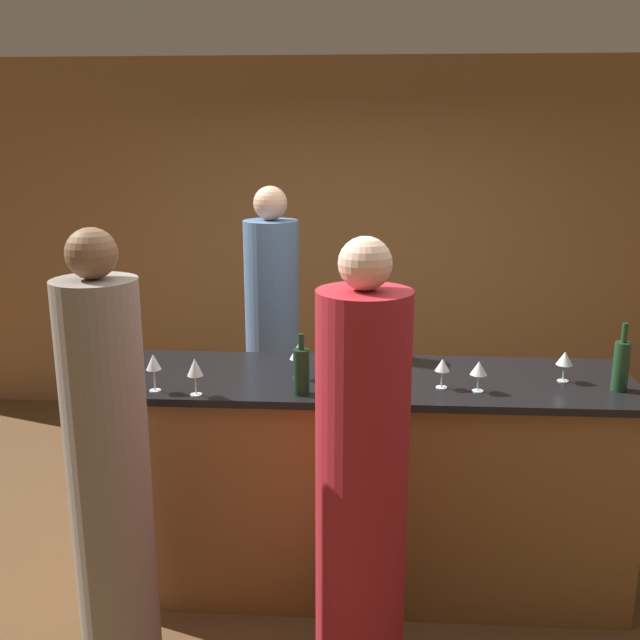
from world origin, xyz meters
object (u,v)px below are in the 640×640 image
object	(u,v)px
guest_1	(361,494)
wine_bottle_0	(301,371)
guest_0	(110,480)
bartender	(273,359)
ice_bucket	(395,342)
wine_bottle_1	(621,365)

from	to	relation	value
guest_1	wine_bottle_0	world-z (taller)	guest_1
guest_0	bartender	bearing A→B (deg)	73.50
guest_1	wine_bottle_0	distance (m)	0.64
wine_bottle_0	bartender	bearing A→B (deg)	103.96
guest_0	ice_bucket	world-z (taller)	guest_0
wine_bottle_0	wine_bottle_1	xyz separation A→B (m)	(1.43, 0.14, 0.01)
bartender	guest_0	xyz separation A→B (m)	(-0.46, -1.54, -0.03)
wine_bottle_0	guest_0	bearing A→B (deg)	-148.01
wine_bottle_1	ice_bucket	size ratio (longest dim) A/B	1.61
bartender	ice_bucket	world-z (taller)	bartender
bartender	wine_bottle_1	bearing A→B (deg)	150.84
wine_bottle_0	wine_bottle_1	size ratio (longest dim) A/B	0.89
bartender	wine_bottle_0	bearing A→B (deg)	103.96
wine_bottle_0	wine_bottle_1	distance (m)	1.44
guest_0	wine_bottle_0	bearing A→B (deg)	31.99
guest_1	wine_bottle_0	size ratio (longest dim) A/B	6.72
guest_1	wine_bottle_1	world-z (taller)	guest_1
guest_0	ice_bucket	size ratio (longest dim) A/B	9.72
guest_0	ice_bucket	bearing A→B (deg)	40.17
guest_0	ice_bucket	distance (m)	1.55
guest_0	wine_bottle_1	size ratio (longest dim) A/B	6.04
bartender	wine_bottle_0	distance (m)	1.16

